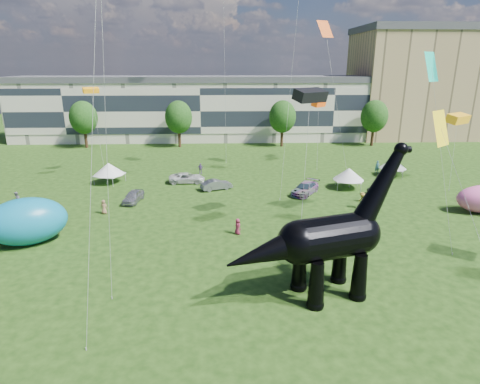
{
  "coord_description": "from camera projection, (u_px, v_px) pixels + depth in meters",
  "views": [
    {
      "loc": [
        -3.12,
        -24.77,
        15.49
      ],
      "look_at": [
        -1.89,
        8.0,
        5.0
      ],
      "focal_mm": 30.0,
      "sensor_mm": 36.0,
      "label": 1
    }
  ],
  "objects": [
    {
      "name": "apartment_block",
      "position": [
        420.0,
        85.0,
        88.34
      ],
      "size": [
        28.0,
        18.0,
        22.0
      ],
      "primitive_type": "cube",
      "color": "tan",
      "rests_on": "ground"
    },
    {
      "name": "visitors",
      "position": [
        258.0,
        197.0,
        46.02
      ],
      "size": [
        46.86,
        25.61,
        1.89
      ],
      "color": "black",
      "rests_on": "ground"
    },
    {
      "name": "car_white",
      "position": [
        187.0,
        178.0,
        54.64
      ],
      "size": [
        4.95,
        2.44,
        1.35
      ],
      "primitive_type": "imported",
      "rotation": [
        0.0,
        0.0,
        1.61
      ],
      "color": "silver",
      "rests_on": "ground"
    },
    {
      "name": "gazebo_left",
      "position": [
        109.0,
        169.0,
        54.15
      ],
      "size": [
        5.12,
        5.12,
        2.8
      ],
      "rotation": [
        0.0,
        0.0,
        -0.34
      ],
      "color": "white",
      "rests_on": "ground"
    },
    {
      "name": "tree_mid_right",
      "position": [
        283.0,
        114.0,
        77.22
      ],
      "size": [
        5.2,
        5.2,
        9.44
      ],
      "color": "#382314",
      "rests_on": "ground"
    },
    {
      "name": "dinosaur_sculpture",
      "position": [
        324.0,
        241.0,
        26.97
      ],
      "size": [
        13.27,
        5.77,
        10.92
      ],
      "rotation": [
        0.0,
        0.0,
        0.3
      ],
      "color": "black",
      "rests_on": "ground"
    },
    {
      "name": "car_silver",
      "position": [
        133.0,
        197.0,
        46.93
      ],
      "size": [
        2.22,
        4.23,
        1.37
      ],
      "primitive_type": "imported",
      "rotation": [
        0.0,
        0.0,
        -0.16
      ],
      "color": "#B1B2B6",
      "rests_on": "ground"
    },
    {
      "name": "inflatable_teal",
      "position": [
        27.0,
        221.0,
        35.67
      ],
      "size": [
        7.96,
        6.69,
        4.26
      ],
      "primitive_type": "ellipsoid",
      "rotation": [
        0.0,
        0.0,
        0.42
      ],
      "color": "#0D759E",
      "rests_on": "ground"
    },
    {
      "name": "tree_mid_left",
      "position": [
        178.0,
        115.0,
        76.51
      ],
      "size": [
        5.2,
        5.2,
        9.44
      ],
      "color": "#382314",
      "rests_on": "ground"
    },
    {
      "name": "gazebo_near",
      "position": [
        349.0,
        174.0,
        51.81
      ],
      "size": [
        4.53,
        4.53,
        2.71
      ],
      "rotation": [
        0.0,
        0.0,
        -0.18
      ],
      "color": "silver",
      "rests_on": "ground"
    },
    {
      "name": "gazebo_far",
      "position": [
        393.0,
        164.0,
        57.7
      ],
      "size": [
        4.84,
        4.84,
        2.59
      ],
      "rotation": [
        0.0,
        0.0,
        -0.38
      ],
      "color": "silver",
      "rests_on": "ground"
    },
    {
      "name": "car_dark",
      "position": [
        305.0,
        188.0,
        49.82
      ],
      "size": [
        4.58,
        5.36,
        1.48
      ],
      "primitive_type": "imported",
      "rotation": [
        0.0,
        0.0,
        -0.6
      ],
      "color": "#595960",
      "rests_on": "ground"
    },
    {
      "name": "terrace_row",
      "position": [
        202.0,
        111.0,
        85.3
      ],
      "size": [
        78.0,
        11.0,
        12.0
      ],
      "primitive_type": "cube",
      "color": "beige",
      "rests_on": "ground"
    },
    {
      "name": "car_grey",
      "position": [
        216.0,
        185.0,
        51.61
      ],
      "size": [
        4.29,
        2.88,
        1.34
      ],
      "primitive_type": "imported",
      "rotation": [
        0.0,
        0.0,
        1.97
      ],
      "color": "slate",
      "rests_on": "ground"
    },
    {
      "name": "tree_far_left",
      "position": [
        83.0,
        115.0,
        75.87
      ],
      "size": [
        5.2,
        5.2,
        9.44
      ],
      "color": "#382314",
      "rests_on": "ground"
    },
    {
      "name": "ground",
      "position": [
        271.0,
        293.0,
        28.4
      ],
      "size": [
        220.0,
        220.0,
        0.0
      ],
      "primitive_type": "plane",
      "color": "#16330C",
      "rests_on": "ground"
    },
    {
      "name": "tree_far_right",
      "position": [
        375.0,
        114.0,
        77.85
      ],
      "size": [
        5.2,
        5.2,
        9.44
      ],
      "color": "#382314",
      "rests_on": "ground"
    }
  ]
}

